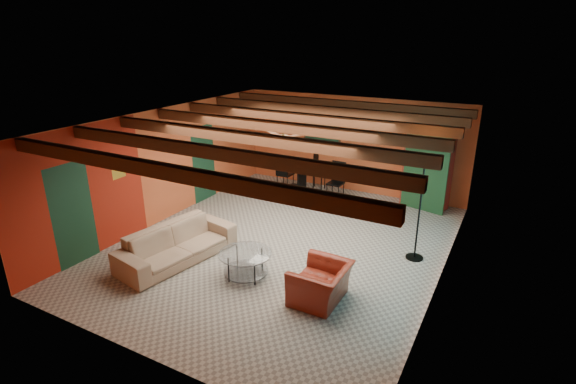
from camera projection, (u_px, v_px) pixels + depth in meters
The scene contains 11 objects.
room at pixel (286, 137), 8.79m from camera, with size 6.52×8.01×2.71m.
sofa at pixel (177, 244), 8.75m from camera, with size 2.43×0.95×0.71m, color #90755D.
armchair at pixel (321, 283), 7.44m from camera, with size 1.01×0.88×0.66m, color maroon.
coffee_table at pixel (246, 265), 8.18m from camera, with size 0.99×0.99×0.50m, color white, non-canonical shape.
dining_table at pixel (310, 176), 12.30m from camera, with size 2.02×2.02×1.05m, color white, non-canonical shape.
armoire at pixel (427, 171), 11.25m from camera, with size 1.12×0.55×1.97m, color maroon.
floor_lamp at pixel (420, 210), 8.57m from camera, with size 0.44×0.44×2.13m, color black, non-canonical shape.
ceiling_fan at pixel (283, 138), 8.70m from camera, with size 1.50×1.50×0.44m, color #472614, non-canonical shape.
painting at pixel (322, 131), 12.62m from camera, with size 1.05×0.03×0.65m, color black.
potted_plant at pixel (433, 124), 10.83m from camera, with size 0.41×0.36×0.46m, color #26661E.
vase at pixel (310, 155), 12.08m from camera, with size 0.19×0.19×0.19m, color orange.
Camera 1 is at (4.12, -7.47, 4.35)m, focal length 27.26 mm.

